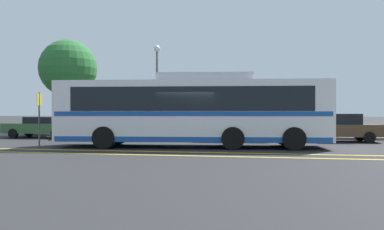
{
  "coord_description": "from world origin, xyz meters",
  "views": [
    {
      "loc": [
        3.05,
        -16.95,
        1.66
      ],
      "look_at": [
        0.08,
        0.25,
        1.5
      ],
      "focal_mm": 35.0,
      "sensor_mm": 36.0,
      "label": 1
    }
  ],
  "objects_px": {
    "parked_car_2": "(231,127)",
    "street_lamp": "(157,75)",
    "parked_car_3": "(342,128)",
    "bus_stop_sign": "(39,113)",
    "parked_car_1": "(132,127)",
    "parked_car_0": "(42,127)",
    "transit_bus": "(192,110)",
    "tree_0": "(68,68)"
  },
  "relations": [
    {
      "from": "parked_car_3",
      "to": "street_lamp",
      "type": "height_order",
      "value": "street_lamp"
    },
    {
      "from": "parked_car_0",
      "to": "bus_stop_sign",
      "type": "height_order",
      "value": "bus_stop_sign"
    },
    {
      "from": "parked_car_2",
      "to": "parked_car_3",
      "type": "distance_m",
      "value": 6.06
    },
    {
      "from": "parked_car_0",
      "to": "parked_car_2",
      "type": "xyz_separation_m",
      "value": [
        11.99,
        -0.39,
        0.1
      ]
    },
    {
      "from": "parked_car_0",
      "to": "transit_bus",
      "type": "bearing_deg",
      "value": -114.13
    },
    {
      "from": "parked_car_0",
      "to": "parked_car_2",
      "type": "bearing_deg",
      "value": -92.65
    },
    {
      "from": "parked_car_0",
      "to": "parked_car_2",
      "type": "distance_m",
      "value": 12.0
    },
    {
      "from": "parked_car_3",
      "to": "bus_stop_sign",
      "type": "bearing_deg",
      "value": 110.63
    },
    {
      "from": "transit_bus",
      "to": "parked_car_1",
      "type": "bearing_deg",
      "value": 39.29
    },
    {
      "from": "parked_car_1",
      "to": "street_lamp",
      "type": "relative_size",
      "value": 0.75
    },
    {
      "from": "parked_car_3",
      "to": "street_lamp",
      "type": "xyz_separation_m",
      "value": [
        -11.17,
        2.39,
        3.34
      ]
    },
    {
      "from": "transit_bus",
      "to": "street_lamp",
      "type": "xyz_separation_m",
      "value": [
        -3.57,
        6.91,
        2.35
      ]
    },
    {
      "from": "parked_car_0",
      "to": "bus_stop_sign",
      "type": "distance_m",
      "value": 6.87
    },
    {
      "from": "parked_car_3",
      "to": "parked_car_2",
      "type": "bearing_deg",
      "value": 92.54
    },
    {
      "from": "parked_car_3",
      "to": "bus_stop_sign",
      "type": "distance_m",
      "value": 15.73
    },
    {
      "from": "parked_car_0",
      "to": "tree_0",
      "type": "xyz_separation_m",
      "value": [
        0.05,
        3.28,
        4.06
      ]
    },
    {
      "from": "parked_car_1",
      "to": "bus_stop_sign",
      "type": "bearing_deg",
      "value": -25.31
    },
    {
      "from": "parked_car_2",
      "to": "bus_stop_sign",
      "type": "height_order",
      "value": "bus_stop_sign"
    },
    {
      "from": "bus_stop_sign",
      "to": "tree_0",
      "type": "height_order",
      "value": "tree_0"
    },
    {
      "from": "parked_car_1",
      "to": "parked_car_2",
      "type": "relative_size",
      "value": 0.97
    },
    {
      "from": "parked_car_0",
      "to": "street_lamp",
      "type": "bearing_deg",
      "value": -71.47
    },
    {
      "from": "parked_car_2",
      "to": "street_lamp",
      "type": "bearing_deg",
      "value": -117.69
    },
    {
      "from": "parked_car_0",
      "to": "parked_car_3",
      "type": "relative_size",
      "value": 1.16
    },
    {
      "from": "parked_car_3",
      "to": "parked_car_1",
      "type": "bearing_deg",
      "value": 88.77
    },
    {
      "from": "parked_car_3",
      "to": "street_lamp",
      "type": "relative_size",
      "value": 0.65
    },
    {
      "from": "parked_car_0",
      "to": "parked_car_1",
      "type": "height_order",
      "value": "parked_car_1"
    },
    {
      "from": "parked_car_1",
      "to": "parked_car_3",
      "type": "xyz_separation_m",
      "value": [
        12.07,
        0.03,
        0.02
      ]
    },
    {
      "from": "parked_car_0",
      "to": "tree_0",
      "type": "relative_size",
      "value": 0.67
    },
    {
      "from": "tree_0",
      "to": "parked_car_0",
      "type": "bearing_deg",
      "value": -90.8
    },
    {
      "from": "parked_car_1",
      "to": "street_lamp",
      "type": "bearing_deg",
      "value": 157.27
    },
    {
      "from": "parked_car_1",
      "to": "parked_car_3",
      "type": "height_order",
      "value": "parked_car_3"
    },
    {
      "from": "bus_stop_sign",
      "to": "street_lamp",
      "type": "xyz_separation_m",
      "value": [
        3.4,
        8.26,
        2.49
      ]
    },
    {
      "from": "parked_car_3",
      "to": "tree_0",
      "type": "height_order",
      "value": "tree_0"
    },
    {
      "from": "parked_car_2",
      "to": "street_lamp",
      "type": "distance_m",
      "value": 6.71
    },
    {
      "from": "transit_bus",
      "to": "parked_car_0",
      "type": "xyz_separation_m",
      "value": [
        -10.44,
        4.5,
        -1.06
      ]
    },
    {
      "from": "parked_car_1",
      "to": "bus_stop_sign",
      "type": "relative_size",
      "value": 1.79
    },
    {
      "from": "parked_car_0",
      "to": "parked_car_2",
      "type": "height_order",
      "value": "parked_car_2"
    },
    {
      "from": "bus_stop_sign",
      "to": "street_lamp",
      "type": "relative_size",
      "value": 0.42
    },
    {
      "from": "parked_car_0",
      "to": "parked_car_3",
      "type": "xyz_separation_m",
      "value": [
        18.03,
        0.02,
        0.07
      ]
    },
    {
      "from": "transit_bus",
      "to": "parked_car_3",
      "type": "distance_m",
      "value": 8.9
    },
    {
      "from": "bus_stop_sign",
      "to": "parked_car_2",
      "type": "bearing_deg",
      "value": -62.86
    },
    {
      "from": "parked_car_0",
      "to": "tree_0",
      "type": "height_order",
      "value": "tree_0"
    }
  ]
}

